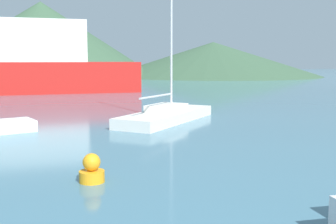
{
  "coord_description": "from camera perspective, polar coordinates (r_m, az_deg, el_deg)",
  "views": [
    {
      "loc": [
        -5.89,
        -1.09,
        3.24
      ],
      "look_at": [
        0.78,
        14.0,
        1.2
      ],
      "focal_mm": 45.0,
      "sensor_mm": 36.0,
      "label": 1
    }
  ],
  "objects": [
    {
      "name": "hill_east",
      "position": [
        87.9,
        6.12,
        7.15
      ],
      "size": [
        43.61,
        43.61,
        6.93
      ],
      "color": "#38563D",
      "rests_on": "ground_plane"
    },
    {
      "name": "buoy_marker",
      "position": [
        11.49,
        -10.29,
        -7.77
      ],
      "size": [
        0.68,
        0.68,
        0.78
      ],
      "color": "orange",
      "rests_on": "ground_plane"
    },
    {
      "name": "sailboat_middle",
      "position": [
        22.29,
        -0.19,
        -0.24
      ],
      "size": [
        7.13,
        6.39,
        11.08
      ],
      "rotation": [
        0.0,
        0.0,
        0.69
      ],
      "color": "white",
      "rests_on": "ground_plane"
    },
    {
      "name": "hill_central",
      "position": [
        84.77,
        -16.76,
        9.37
      ],
      "size": [
        44.52,
        44.52,
        14.23
      ],
      "color": "#38563D",
      "rests_on": "ground_plane"
    }
  ]
}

